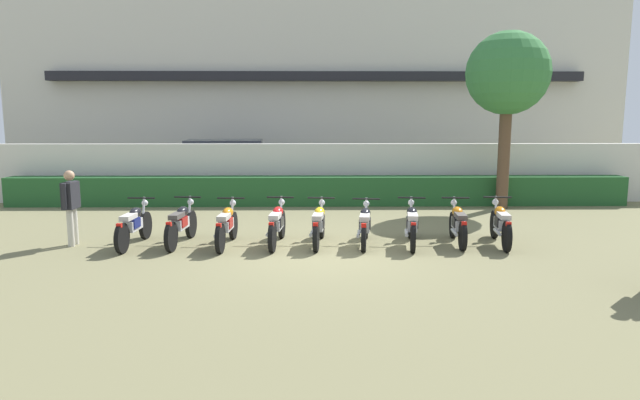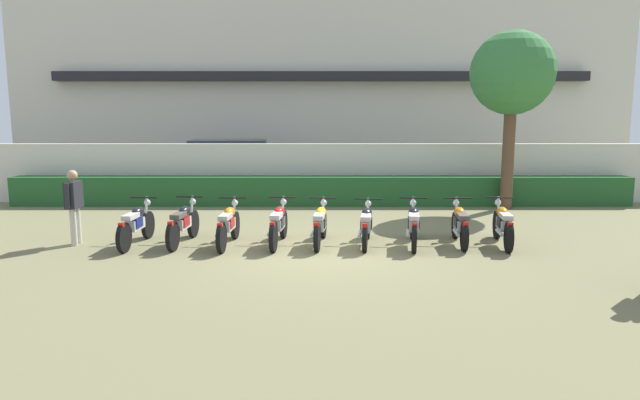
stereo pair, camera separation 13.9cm
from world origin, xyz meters
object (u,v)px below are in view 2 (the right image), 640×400
object	(u,v)px
motorcycle_in_row_1	(181,223)
motorcycle_in_row_5	(365,225)
motorcycle_in_row_6	(412,224)
motorcycle_in_row_3	(277,224)
tree_near_inspector	(510,75)
motorcycle_in_row_8	(501,224)
motorcycle_in_row_2	(227,225)
motorcycle_in_row_0	(134,224)
inspector_person	(72,201)
parked_car	(232,166)
motorcycle_in_row_7	(458,224)
motorcycle_in_row_4	(319,224)

from	to	relation	value
motorcycle_in_row_1	motorcycle_in_row_5	distance (m)	3.91
motorcycle_in_row_6	motorcycle_in_row_3	bearing A→B (deg)	96.29
tree_near_inspector	motorcycle_in_row_8	bearing A→B (deg)	-109.37
motorcycle_in_row_3	motorcycle_in_row_1	bearing A→B (deg)	93.21
motorcycle_in_row_1	motorcycle_in_row_2	bearing A→B (deg)	-93.53
motorcycle_in_row_5	motorcycle_in_row_8	bearing A→B (deg)	-83.10
tree_near_inspector	motorcycle_in_row_3	size ratio (longest dim) A/B	2.63
motorcycle_in_row_0	motorcycle_in_row_5	xyz separation A→B (m)	(4.88, 0.03, -0.02)
tree_near_inspector	motorcycle_in_row_0	world-z (taller)	tree_near_inspector
motorcycle_in_row_5	inspector_person	distance (m)	6.21
parked_car	motorcycle_in_row_7	bearing A→B (deg)	-57.63
motorcycle_in_row_1	motorcycle_in_row_4	distance (m)	2.94
motorcycle_in_row_7	motorcycle_in_row_4	bearing A→B (deg)	95.21
motorcycle_in_row_5	inspector_person	world-z (taller)	inspector_person
motorcycle_in_row_7	inspector_person	bearing A→B (deg)	95.30
motorcycle_in_row_5	motorcycle_in_row_7	size ratio (longest dim) A/B	1.00
motorcycle_in_row_5	motorcycle_in_row_7	xyz separation A→B (m)	(1.99, 0.04, 0.01)
motorcycle_in_row_1	motorcycle_in_row_4	bearing A→B (deg)	-86.12
tree_near_inspector	inspector_person	world-z (taller)	tree_near_inspector
tree_near_inspector	motorcycle_in_row_2	distance (m)	9.50
parked_car	inspector_person	bearing A→B (deg)	-107.57
motorcycle_in_row_3	motorcycle_in_row_5	bearing A→B (deg)	-85.79
motorcycle_in_row_2	motorcycle_in_row_7	size ratio (longest dim) A/B	1.07
motorcycle_in_row_4	motorcycle_in_row_5	size ratio (longest dim) A/B	1.05
motorcycle_in_row_1	motorcycle_in_row_5	world-z (taller)	motorcycle_in_row_1
motorcycle_in_row_0	inspector_person	xyz separation A→B (m)	(-1.31, 0.06, 0.48)
motorcycle_in_row_1	motorcycle_in_row_4	size ratio (longest dim) A/B	1.03
motorcycle_in_row_3	motorcycle_in_row_0	bearing A→B (deg)	95.96
tree_near_inspector	motorcycle_in_row_1	distance (m)	10.24
motorcycle_in_row_5	motorcycle_in_row_6	size ratio (longest dim) A/B	0.95
motorcycle_in_row_5	motorcycle_in_row_6	world-z (taller)	motorcycle_in_row_6
motorcycle_in_row_2	motorcycle_in_row_3	size ratio (longest dim) A/B	0.99
motorcycle_in_row_3	motorcycle_in_row_6	distance (m)	2.86
motorcycle_in_row_3	motorcycle_in_row_7	world-z (taller)	motorcycle_in_row_3
motorcycle_in_row_0	inspector_person	size ratio (longest dim) A/B	1.23
motorcycle_in_row_6	inspector_person	bearing A→B (deg)	97.26
motorcycle_in_row_0	motorcycle_in_row_3	size ratio (longest dim) A/B	1.00
motorcycle_in_row_1	motorcycle_in_row_2	distance (m)	1.00
motorcycle_in_row_1	motorcycle_in_row_2	world-z (taller)	motorcycle_in_row_1
motorcycle_in_row_0	motorcycle_in_row_5	size ratio (longest dim) A/B	1.08
motorcycle_in_row_3	motorcycle_in_row_5	distance (m)	1.87
motorcycle_in_row_4	motorcycle_in_row_5	distance (m)	0.98
motorcycle_in_row_2	motorcycle_in_row_5	xyz separation A→B (m)	(2.92, 0.06, -0.01)
motorcycle_in_row_8	inspector_person	world-z (taller)	inspector_person
parked_car	motorcycle_in_row_5	bearing A→B (deg)	-67.65
motorcycle_in_row_0	motorcycle_in_row_2	world-z (taller)	same
tree_near_inspector	motorcycle_in_row_7	world-z (taller)	tree_near_inspector
inspector_person	motorcycle_in_row_5	bearing A→B (deg)	-0.36
motorcycle_in_row_1	motorcycle_in_row_8	distance (m)	6.80
parked_car	motorcycle_in_row_8	distance (m)	11.00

